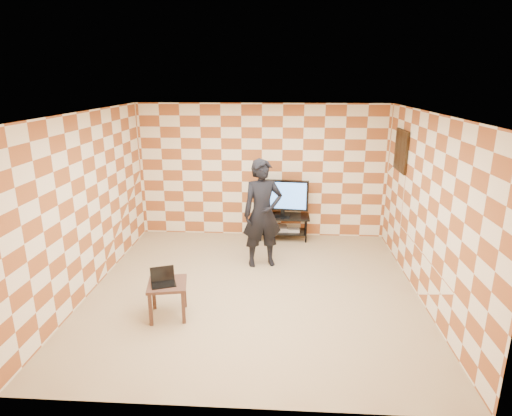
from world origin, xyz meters
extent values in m
plane|color=tan|center=(0.00, 0.00, 0.00)|extent=(5.00, 5.00, 0.00)
cube|color=#F9E9C3|center=(0.00, 2.50, 1.35)|extent=(5.00, 0.02, 2.70)
cube|color=#F9E9C3|center=(0.00, -2.50, 1.35)|extent=(5.00, 0.02, 2.70)
cube|color=#F9E9C3|center=(-2.50, 0.00, 1.35)|extent=(0.02, 5.00, 2.70)
cube|color=#F9E9C3|center=(2.50, 0.00, 1.35)|extent=(0.02, 5.00, 2.70)
cube|color=white|center=(0.00, 0.00, 2.70)|extent=(5.00, 5.00, 0.02)
cube|color=black|center=(2.47, 1.55, 1.95)|extent=(0.04, 0.72, 0.72)
cube|color=black|center=(2.47, 1.55, 1.95)|extent=(0.04, 0.03, 0.68)
cube|color=black|center=(2.47, 1.55, 1.95)|extent=(0.04, 0.68, 0.03)
cube|color=black|center=(0.44, 2.25, 0.48)|extent=(1.07, 0.48, 0.04)
cube|color=black|center=(0.44, 2.25, 0.16)|extent=(0.96, 0.43, 0.03)
cylinder|color=black|center=(-0.03, 2.05, 0.25)|extent=(0.03, 0.03, 0.50)
cylinder|color=black|center=(-0.03, 2.44, 0.25)|extent=(0.03, 0.03, 0.50)
cylinder|color=black|center=(0.91, 2.05, 0.25)|extent=(0.03, 0.03, 0.50)
cylinder|color=black|center=(0.91, 2.44, 0.25)|extent=(0.03, 0.03, 0.50)
cube|color=black|center=(0.44, 2.25, 0.52)|extent=(0.32, 0.23, 0.03)
cube|color=black|center=(0.44, 2.25, 0.57)|extent=(0.08, 0.06, 0.09)
cube|color=black|center=(0.44, 2.25, 0.93)|extent=(1.01, 0.18, 0.62)
cube|color=#4584E3|center=(0.44, 2.21, 0.93)|extent=(0.90, 0.11, 0.53)
cube|color=silver|center=(0.31, 2.28, 0.21)|extent=(0.48, 0.36, 0.08)
cube|color=silver|center=(0.67, 2.22, 0.20)|extent=(0.23, 0.17, 0.05)
cube|color=#3D261A|center=(-1.12, -0.83, 0.48)|extent=(0.60, 0.60, 0.04)
cube|color=#3D261A|center=(-1.29, -1.08, 0.23)|extent=(0.05, 0.05, 0.46)
cube|color=#3D261A|center=(-1.37, -0.65, 0.23)|extent=(0.05, 0.05, 0.46)
cube|color=#3D261A|center=(-0.87, -1.00, 0.23)|extent=(0.05, 0.05, 0.46)
cube|color=#3D261A|center=(-0.95, -0.57, 0.23)|extent=(0.05, 0.05, 0.46)
cube|color=black|center=(-1.15, -0.88, 0.51)|extent=(0.38, 0.32, 0.02)
cube|color=black|center=(-1.19, -0.78, 0.61)|extent=(0.32, 0.16, 0.20)
imported|color=black|center=(0.09, 0.97, 0.94)|extent=(0.78, 0.62, 1.88)
camera|label=1|loc=(0.41, -5.98, 3.15)|focal=30.00mm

